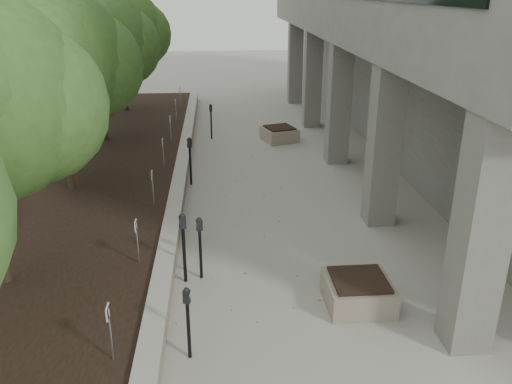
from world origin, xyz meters
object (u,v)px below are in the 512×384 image
parking_meter_1 (188,323)px  parking_meter_5 (211,122)px  crabapple_tree_3 (59,91)px  parking_meter_2 (184,248)px  crabapple_tree_4 (97,65)px  crabapple_tree_5 (121,49)px  planter_front (358,291)px  parking_meter_3 (200,248)px  parking_meter_4 (190,161)px  planter_back (279,134)px

parking_meter_1 → parking_meter_5: (0.33, 13.28, 0.04)m
crabapple_tree_3 → parking_meter_2: (3.39, -4.62, -2.35)m
crabapple_tree_4 → crabapple_tree_5: bearing=90.0°
parking_meter_1 → planter_front: bearing=36.2°
crabapple_tree_4 → parking_meter_1: crabapple_tree_4 is taller
parking_meter_3 → parking_meter_4: parking_meter_4 is taller
planter_back → parking_meter_2: bearing=-107.0°
crabapple_tree_4 → parking_meter_2: bearing=-70.6°
crabapple_tree_5 → parking_meter_3: 15.17m
parking_meter_1 → planter_front: 3.42m
parking_meter_2 → planter_back: size_ratio=1.27×
parking_meter_4 → planter_front: parking_meter_4 is taller
crabapple_tree_4 → parking_meter_4: 5.63m
crabapple_tree_4 → planter_front: bearing=-58.0°
parking_meter_3 → crabapple_tree_5: bearing=84.8°
crabapple_tree_4 → parking_meter_5: bearing=17.8°
parking_meter_4 → parking_meter_5: parking_meter_4 is taller
crabapple_tree_4 → parking_meter_1: size_ratio=4.11×
crabapple_tree_3 → planter_back: crabapple_tree_3 is taller
planter_front → planter_back: (-0.15, 11.50, -0.00)m
crabapple_tree_3 → parking_meter_3: (3.71, -4.51, -2.43)m
crabapple_tree_4 → parking_meter_2: (3.39, -9.62, -2.35)m
parking_meter_3 → parking_meter_5: 10.76m
crabapple_tree_5 → parking_meter_5: crabapple_tree_5 is taller
parking_meter_3 → parking_meter_4: 5.62m
crabapple_tree_4 → parking_meter_2: crabapple_tree_4 is taller
planter_front → planter_back: size_ratio=1.01×
parking_meter_3 → planter_back: 10.68m
parking_meter_3 → crabapple_tree_4: bearing=91.8°
crabapple_tree_3 → crabapple_tree_4: 5.00m
crabapple_tree_4 → parking_meter_3: (3.71, -9.51, -2.43)m
crabapple_tree_3 → crabapple_tree_5: bearing=90.0°
parking_meter_2 → parking_meter_4: size_ratio=1.02×
parking_meter_4 → parking_meter_5: (0.61, 5.15, -0.05)m
planter_front → parking_meter_1: bearing=-157.4°
parking_meter_2 → crabapple_tree_4: bearing=92.0°
planter_back → crabapple_tree_4: bearing=-173.2°
crabapple_tree_5 → planter_back: crabapple_tree_5 is taller
parking_meter_3 → planter_back: parking_meter_3 is taller
crabapple_tree_3 → parking_meter_4: bearing=18.5°
crabapple_tree_3 → parking_meter_3: 6.32m
crabapple_tree_5 → planter_back: (6.56, -4.22, -2.84)m
parking_meter_1 → parking_meter_4: (-0.29, 8.13, 0.09)m
parking_meter_4 → parking_meter_5: size_ratio=1.07×
parking_meter_2 → planter_front: size_ratio=1.26×
parking_meter_5 → planter_back: 2.74m
parking_meter_2 → planter_back: parking_meter_2 is taller
crabapple_tree_4 → planter_back: size_ratio=4.50×
planter_front → planter_back: 11.50m
crabapple_tree_5 → planter_front: size_ratio=4.46×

